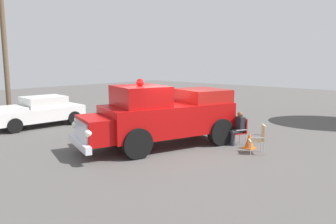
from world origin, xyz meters
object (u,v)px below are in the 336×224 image
(lawn_chair_by_car, at_px, (260,137))
(traffic_cone, at_px, (249,140))
(utility_pole, at_px, (5,48))
(spectator_seated, at_px, (238,127))
(lawn_chair_near_truck, at_px, (241,129))
(classic_hot_rod, at_px, (38,111))
(vintage_fire_truck, at_px, (163,115))
(spectator_standing, at_px, (177,103))

(lawn_chair_by_car, distance_m, traffic_cone, 0.75)
(lawn_chair_by_car, height_order, utility_pole, utility_pole)
(spectator_seated, bearing_deg, lawn_chair_near_truck, -30.93)
(lawn_chair_near_truck, xyz_separation_m, traffic_cone, (-0.33, -0.55, -0.28))
(lawn_chair_by_car, bearing_deg, classic_hot_rod, 105.18)
(vintage_fire_truck, distance_m, classic_hot_rod, 7.33)
(lawn_chair_by_car, bearing_deg, spectator_seated, 63.73)
(lawn_chair_near_truck, bearing_deg, traffic_cone, -121.34)
(vintage_fire_truck, bearing_deg, lawn_chair_near_truck, -43.42)
(traffic_cone, bearing_deg, utility_pole, 105.35)
(spectator_seated, bearing_deg, classic_hot_rod, 110.36)
(spectator_standing, height_order, utility_pole, utility_pole)
(spectator_standing, bearing_deg, traffic_cone, -113.84)
(spectator_standing, xyz_separation_m, traffic_cone, (-2.50, -5.66, -0.66))
(vintage_fire_truck, relative_size, utility_pole, 0.85)
(lawn_chair_near_truck, height_order, spectator_seated, spectator_seated)
(utility_pole, bearing_deg, traffic_cone, -74.65)
(vintage_fire_truck, height_order, classic_hot_rod, vintage_fire_truck)
(lawn_chair_near_truck, bearing_deg, vintage_fire_truck, 136.58)
(vintage_fire_truck, bearing_deg, spectator_standing, 34.61)
(vintage_fire_truck, height_order, lawn_chair_by_car, vintage_fire_truck)
(spectator_standing, distance_m, traffic_cone, 6.22)
(lawn_chair_by_car, bearing_deg, traffic_cone, 57.53)
(lawn_chair_by_car, bearing_deg, vintage_fire_truck, 114.95)
(spectator_seated, xyz_separation_m, spectator_standing, (2.28, 5.04, 0.27))
(classic_hot_rod, distance_m, spectator_seated, 9.83)
(spectator_standing, xyz_separation_m, utility_pole, (-5.95, 6.90, 2.91))
(vintage_fire_truck, xyz_separation_m, traffic_cone, (1.87, -2.64, -0.89))
(vintage_fire_truck, relative_size, traffic_cone, 9.97)
(utility_pole, relative_size, traffic_cone, 11.76)
(lawn_chair_near_truck, bearing_deg, lawn_chair_by_car, -121.93)
(lawn_chair_near_truck, distance_m, spectator_seated, 0.17)
(lawn_chair_near_truck, height_order, lawn_chair_by_car, same)
(classic_hot_rod, relative_size, lawn_chair_near_truck, 4.40)
(classic_hot_rod, height_order, traffic_cone, classic_hot_rod)
(classic_hot_rod, height_order, utility_pole, utility_pole)
(spectator_seated, bearing_deg, traffic_cone, -109.67)
(classic_hot_rod, distance_m, lawn_chair_near_truck, 9.94)
(spectator_standing, height_order, traffic_cone, spectator_standing)
(classic_hot_rod, height_order, lawn_chair_by_car, classic_hot_rod)
(classic_hot_rod, xyz_separation_m, spectator_seated, (3.42, -9.22, -0.05))
(classic_hot_rod, distance_m, lawn_chair_by_car, 10.80)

